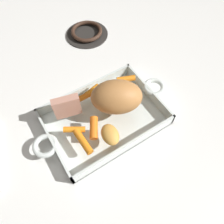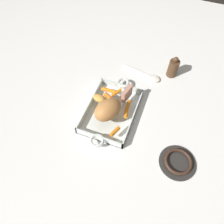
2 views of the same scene
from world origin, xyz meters
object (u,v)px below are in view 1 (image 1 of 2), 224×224
Objects in this scene: baby_carrot_southeast at (94,128)px; baby_carrot_northeast at (93,90)px; stove_burner_rear at (87,33)px; pork_roast at (117,98)px; roasting_dish at (104,118)px; baby_carrot_long at (83,142)px; baby_carrot_northwest at (126,79)px; baby_carrot_center_right at (81,98)px; baby_carrot_short at (74,129)px; potato_halved at (110,135)px; roast_slice_thick at (67,107)px.

baby_carrot_southeast is 1.31× the size of baby_carrot_northeast.
pork_roast is at bearing -105.18° from stove_burner_rear.
pork_roast is 0.86× the size of stove_burner_rear.
baby_carrot_long is (-0.09, -0.05, 0.04)m from roasting_dish.
pork_roast is 0.10m from baby_carrot_southeast.
baby_carrot_northwest is 0.90× the size of baby_carrot_center_right.
baby_carrot_short is at bearing -162.07° from baby_carrot_northwest.
baby_carrot_northwest is 0.99× the size of baby_carrot_short.
baby_carrot_northwest is at bearing 17.93° from baby_carrot_short.
roasting_dish is 7.55× the size of baby_carrot_northwest.
potato_halved reaches higher than stove_burner_rear.
baby_carrot_northeast reaches higher than baby_carrot_short.
pork_roast is 3.02× the size of baby_carrot_northeast.
baby_carrot_short is (-0.09, -0.01, 0.04)m from roasting_dish.
baby_carrot_short is 0.42m from stove_burner_rear.
baby_carrot_northeast is at bearing -114.94° from stove_burner_rear.
roasting_dish is at bearing 3.77° from baby_carrot_short.
baby_carrot_southeast is 0.12m from baby_carrot_northeast.
pork_roast is 0.10m from potato_halved.
roasting_dish is 0.11m from baby_carrot_long.
baby_carrot_southeast is at bearing -28.74° from baby_carrot_short.
pork_roast is 0.13m from roast_slice_thick.
potato_halved is at bearing -86.48° from baby_carrot_center_right.
stove_burner_rear is at bearing 60.50° from baby_carrot_long.
roasting_dish is at bearing -64.61° from baby_carrot_center_right.
baby_carrot_long reaches higher than baby_carrot_short.
baby_carrot_center_right is 0.14m from potato_halved.
baby_carrot_long is 1.28× the size of baby_carrot_short.
pork_roast is 2.45× the size of baby_carrot_short.
roast_slice_thick is at bearing -162.29° from baby_carrot_northeast.
baby_carrot_northeast is at bearing 39.37° from baby_carrot_short.
roasting_dish is 2.64× the size of stove_burner_rear.
baby_carrot_southeast is at bearing -115.85° from stove_burner_rear.
roasting_dish is 9.23× the size of baby_carrot_northeast.
baby_carrot_center_right is 1.02× the size of potato_halved.
baby_carrot_northeast is at bearing 61.88° from baby_carrot_southeast.
baby_carrot_northeast is (-0.10, 0.02, -0.00)m from baby_carrot_northwest.
baby_carrot_short is at bearing -176.23° from roasting_dish.
baby_carrot_northeast is at bearing 77.33° from potato_halved.
roast_slice_thick reaches higher than baby_carrot_northwest.
baby_carrot_long is at bearing -156.38° from baby_carrot_southeast.
pork_roast reaches higher than baby_carrot_center_right.
roasting_dish is 7.03× the size of baby_carrot_southeast.
baby_carrot_southeast is at bearing -148.32° from roasting_dish.
pork_roast reaches higher than potato_halved.
baby_carrot_northwest is 0.78× the size of baby_carrot_long.
baby_carrot_southeast is at bearing -118.12° from baby_carrot_northeast.
roasting_dish is 0.37m from stove_burner_rear.
roasting_dish is 0.07m from baby_carrot_southeast.
roast_slice_thick reaches higher than baby_carrot_long.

